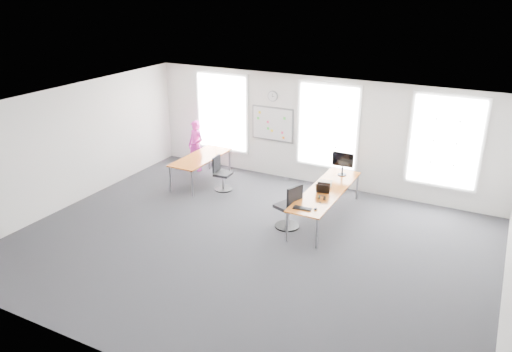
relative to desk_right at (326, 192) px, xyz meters
The scene contains 22 objects.
floor 2.34m from the desk_right, 117.31° to the right, with size 10.00×10.00×0.00m, color #25252A.
ceiling 3.22m from the desk_right, 117.31° to the right, with size 10.00×10.00×0.00m, color white.
wall_back 2.40m from the desk_right, 116.99° to the left, with size 10.00×10.00×0.00m, color silver.
wall_front 6.13m from the desk_right, 99.72° to the right, with size 10.00×10.00×0.00m, color silver.
wall_left 6.40m from the desk_right, 161.76° to the right, with size 10.00×10.00×0.00m, color silver.
window_left 4.60m from the desk_right, 153.77° to the left, with size 1.60×0.06×2.20m, color silver.
window_mid 2.34m from the desk_right, 110.09° to the left, with size 1.60×0.06×2.20m, color silver.
window_right 3.18m from the desk_right, 41.10° to the left, with size 1.60×0.06×2.20m, color silver.
desk_right is the anchor object (origin of this frame).
desk_left 3.96m from the desk_right, behind, with size 0.82×2.06×0.75m.
chair_right 1.04m from the desk_right, 123.40° to the right, with size 0.63×0.63×1.08m.
chair_left 3.16m from the desk_right, behind, with size 0.50×0.50×0.94m.
person 4.76m from the desk_right, 163.80° to the left, with size 0.55×0.36×1.52m, color #DA2BAB.
whiteboard 3.21m from the desk_right, 140.14° to the left, with size 1.20×0.03×0.90m, color silver.
wall_clock 3.51m from the desk_right, 140.14° to the left, with size 0.30×0.30×0.04m, color gray.
keyboard 1.23m from the desk_right, 94.56° to the right, with size 0.41×0.15×0.02m, color black.
mouse 1.15m from the desk_right, 81.27° to the right, with size 0.07×0.11×0.04m, color black.
lens_cap 0.74m from the desk_right, 80.05° to the right, with size 0.06×0.06×0.01m, color black.
headphones 0.58m from the desk_right, 80.37° to the right, with size 0.17×0.09×0.10m.
laptop_sleeve 0.27m from the desk_right, 91.38° to the right, with size 0.31×0.20×0.25m.
paper_stack 0.27m from the desk_right, 117.58° to the left, with size 0.32×0.24×0.11m, color beige.
monitor 1.16m from the desk_right, 88.73° to the left, with size 0.54×0.22×0.60m.
Camera 1 is at (4.56, -8.38, 5.36)m, focal length 35.00 mm.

